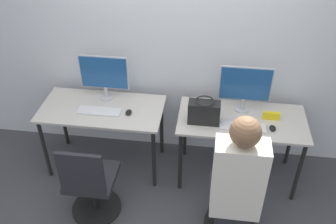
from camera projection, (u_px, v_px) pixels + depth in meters
ground_plane at (166, 190)px, 3.89m from camera, size 20.00×20.00×0.00m
wall_back at (176, 35)px, 3.68m from camera, size 12.00×0.05×2.80m
desk_left at (102, 115)px, 3.83m from camera, size 1.24×0.63×0.76m
monitor_left at (104, 75)px, 3.77m from camera, size 0.50×0.15×0.48m
keyboard_left at (99, 111)px, 3.71m from camera, size 0.43×0.13×0.02m
mouse_left at (129, 112)px, 3.69m from camera, size 0.06×0.09×0.03m
office_chair_left at (91, 186)px, 3.43m from camera, size 0.48×0.48×0.90m
desk_right at (241, 126)px, 3.68m from camera, size 1.24×0.63×0.76m
monitor_right at (245, 86)px, 3.59m from camera, size 0.50×0.15×0.48m
keyboard_right at (243, 127)px, 3.51m from camera, size 0.43×0.13×0.02m
mouse_right at (273, 128)px, 3.48m from camera, size 0.06×0.09×0.03m
office_chair_right at (233, 203)px, 3.27m from camera, size 0.48×0.48×0.90m
person_right at (235, 198)px, 2.70m from camera, size 0.36×0.21×1.57m
handbag at (204, 112)px, 3.52m from camera, size 0.30×0.18×0.25m
placard_right at (271, 116)px, 3.60m from camera, size 0.16×0.03×0.08m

